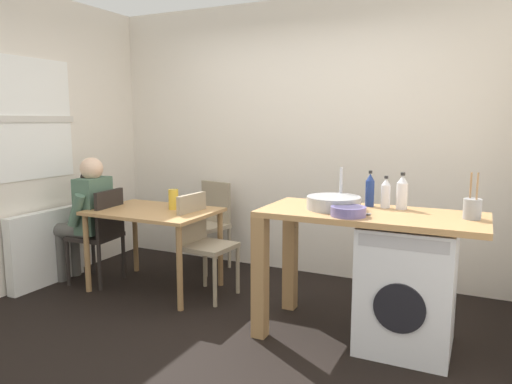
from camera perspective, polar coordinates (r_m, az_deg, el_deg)
ground_plane at (r=3.58m, az=-4.83°, el=-16.98°), size 5.46×5.46×0.00m
wall_back at (r=4.82m, az=5.62°, el=6.28°), size 4.60×0.10×2.70m
radiator at (r=4.94m, az=-23.79°, el=-6.12°), size 0.10×0.80×0.70m
dining_table at (r=4.43m, az=-12.10°, el=-3.31°), size 1.10×0.76×0.74m
chair_person_seat at (r=4.74m, az=-17.99°, el=-4.44°), size 0.43×0.43×0.90m
chair_opposite at (r=4.23m, az=-6.45°, el=-5.60°), size 0.43×0.43×0.90m
chair_spare_by_wall at (r=5.01m, az=-5.59°, el=-3.34°), size 0.47×0.47×0.90m
seated_person at (r=4.80m, az=-19.59°, el=-2.34°), size 0.52×0.53×1.20m
kitchen_counter at (r=3.44m, az=9.99°, el=-4.68°), size 1.50×0.68×0.92m
washing_machine at (r=3.44m, az=17.58°, el=-10.71°), size 0.60×0.61×0.86m
sink_basin at (r=3.41m, az=9.25°, el=-1.28°), size 0.38×0.38×0.09m
tap at (r=3.57m, az=10.11°, el=0.68°), size 0.02×0.02×0.28m
bottle_tall_green at (r=3.56m, az=13.44°, el=0.21°), size 0.06×0.06×0.26m
bottle_squat_brown at (r=3.53m, az=15.23°, el=-0.17°), size 0.07×0.07×0.23m
bottle_clear_small at (r=3.51m, az=17.05°, el=-0.07°), size 0.08×0.08×0.26m
mixing_bowl at (r=3.18m, az=10.96°, el=-2.21°), size 0.23×0.23×0.06m
utensil_crock at (r=3.33m, az=24.42°, el=-1.78°), size 0.11×0.11×0.30m
vase at (r=4.38m, az=-9.83°, el=-0.86°), size 0.09×0.09×0.18m
scissors at (r=3.27m, az=12.30°, el=-2.52°), size 0.15×0.06×0.01m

